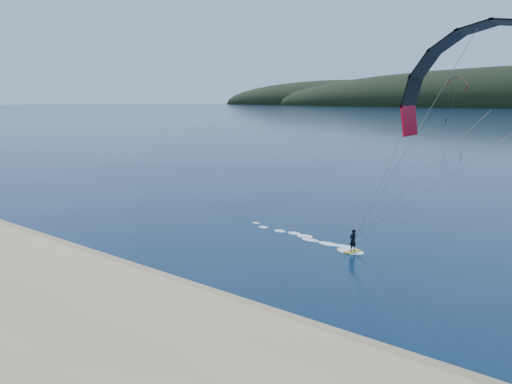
% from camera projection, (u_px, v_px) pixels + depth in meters
% --- Properties ---
extents(ground, '(1800.00, 1800.00, 0.00)m').
position_uv_depth(ground, '(79.00, 304.00, 24.68)').
color(ground, '#061A32').
rests_on(ground, ground).
extents(wet_sand, '(220.00, 2.50, 0.10)m').
position_uv_depth(wet_sand, '(145.00, 278.00, 28.20)').
color(wet_sand, '#928155').
rests_on(wet_sand, ground).
extents(kitesurfer_near, '(24.09, 9.93, 14.56)m').
position_uv_depth(kitesurfer_near, '(479.00, 118.00, 20.64)').
color(kitesurfer_near, gold).
rests_on(kitesurfer_near, ground).
extents(kitesurfer_far, '(10.58, 7.86, 19.23)m').
position_uv_depth(kitesurfer_far, '(457.00, 88.00, 203.40)').
color(kitesurfer_far, gold).
rests_on(kitesurfer_far, ground).
extents(sailboat, '(7.33, 4.68, 10.35)m').
position_uv_depth(sailboat, '(407.00, 110.00, 414.10)').
color(sailboat, white).
rests_on(sailboat, ground).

